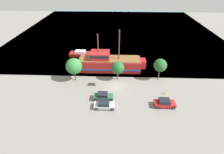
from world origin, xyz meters
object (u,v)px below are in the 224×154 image
at_px(pirate_ship, 109,63).
at_px(fire_hydrant, 166,93).
at_px(parked_car_curb_front, 103,96).
at_px(parked_car_curb_mid, 164,103).
at_px(moored_boat_dockside, 82,54).
at_px(bench_promenade_east, 92,84).
at_px(parked_car_curb_rear, 104,105).

height_order(pirate_ship, fire_hydrant, pirate_ship).
bearing_deg(pirate_ship, fire_hydrant, -39.54).
xyz_separation_m(parked_car_curb_front, parked_car_curb_mid, (12.09, -1.69, 0.05)).
relative_size(moored_boat_dockside, bench_promenade_east, 4.86).
relative_size(parked_car_curb_front, parked_car_curb_mid, 0.99).
xyz_separation_m(parked_car_curb_rear, bench_promenade_east, (-3.43, 7.34, -0.26)).
xyz_separation_m(pirate_ship, parked_car_curb_mid, (11.50, -14.25, -1.11)).
relative_size(moored_boat_dockside, parked_car_curb_rear, 1.92).
relative_size(fire_hydrant, bench_promenade_east, 0.49).
bearing_deg(parked_car_curb_rear, fire_hydrant, 20.17).
xyz_separation_m(moored_boat_dockside, fire_hydrant, (21.43, -18.72, -0.19)).
bearing_deg(pirate_ship, parked_car_curb_front, -92.66).
xyz_separation_m(pirate_ship, moored_boat_dockside, (-8.80, 8.29, -1.29)).
bearing_deg(moored_boat_dockside, parked_car_curb_rear, -69.63).
relative_size(pirate_ship, parked_car_curb_rear, 4.35).
distance_m(parked_car_curb_rear, fire_hydrant, 13.58).
distance_m(pirate_ship, parked_car_curb_mid, 18.34).
relative_size(parked_car_curb_rear, fire_hydrant, 5.23).
bearing_deg(bench_promenade_east, fire_hydrant, -9.35).
distance_m(moored_boat_dockside, parked_car_curb_front, 22.41).
relative_size(pirate_ship, parked_car_curb_mid, 4.33).
bearing_deg(bench_promenade_east, parked_car_curb_front, -58.27).
distance_m(pirate_ship, parked_car_curb_rear, 15.16).
height_order(parked_car_curb_mid, fire_hydrant, parked_car_curb_mid).
bearing_deg(parked_car_curb_rear, moored_boat_dockside, 110.37).
bearing_deg(moored_boat_dockside, bench_promenade_east, -71.88).
bearing_deg(bench_promenade_east, parked_car_curb_mid, -23.30).
height_order(pirate_ship, parked_car_curb_mid, pirate_ship).
height_order(moored_boat_dockside, bench_promenade_east, moored_boat_dockside).
bearing_deg(parked_car_curb_front, pirate_ship, 87.34).
distance_m(pirate_ship, bench_promenade_east, 8.66).
bearing_deg(moored_boat_dockside, pirate_ship, -43.30).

